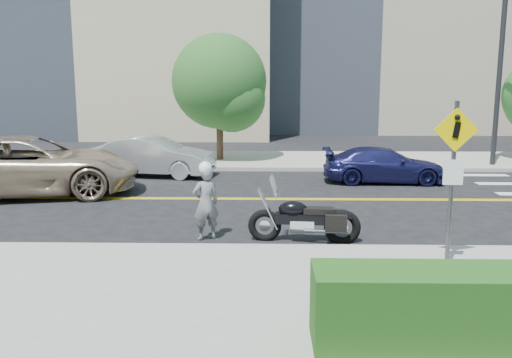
{
  "coord_description": "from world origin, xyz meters",
  "views": [
    {
      "loc": [
        0.92,
        -15.83,
        3.5
      ],
      "look_at": [
        0.64,
        -3.24,
        1.2
      ],
      "focal_mm": 38.0,
      "sensor_mm": 36.0,
      "label": 1
    }
  ],
  "objects_px": {
    "pedestrian_sign": "(453,169)",
    "parked_car_silver": "(153,156)",
    "motorcycle": "(305,209)",
    "suv": "(29,166)",
    "parked_car_blue": "(384,165)",
    "motorcyclist": "(206,201)"
  },
  "relations": [
    {
      "from": "suv",
      "to": "parked_car_blue",
      "type": "distance_m",
      "value": 11.61
    },
    {
      "from": "pedestrian_sign",
      "to": "suv",
      "type": "relative_size",
      "value": 0.46
    },
    {
      "from": "motorcycle",
      "to": "suv",
      "type": "relative_size",
      "value": 0.36
    },
    {
      "from": "motorcycle",
      "to": "parked_car_silver",
      "type": "bearing_deg",
      "value": 125.94
    },
    {
      "from": "motorcyclist",
      "to": "parked_car_silver",
      "type": "distance_m",
      "value": 8.59
    },
    {
      "from": "pedestrian_sign",
      "to": "parked_car_silver",
      "type": "bearing_deg",
      "value": 126.41
    },
    {
      "from": "parked_car_silver",
      "to": "parked_car_blue",
      "type": "relative_size",
      "value": 1.07
    },
    {
      "from": "motorcycle",
      "to": "parked_car_blue",
      "type": "height_order",
      "value": "motorcycle"
    },
    {
      "from": "pedestrian_sign",
      "to": "motorcycle",
      "type": "bearing_deg",
      "value": 140.7
    },
    {
      "from": "suv",
      "to": "parked_car_silver",
      "type": "height_order",
      "value": "suv"
    },
    {
      "from": "motorcycle",
      "to": "parked_car_blue",
      "type": "distance_m",
      "value": 7.8
    },
    {
      "from": "suv",
      "to": "pedestrian_sign",
      "type": "bearing_deg",
      "value": -135.53
    },
    {
      "from": "suv",
      "to": "parked_car_silver",
      "type": "distance_m",
      "value": 4.63
    },
    {
      "from": "pedestrian_sign",
      "to": "suv",
      "type": "xyz_separation_m",
      "value": [
        -10.62,
        6.76,
        -1.05
      ]
    },
    {
      "from": "motorcycle",
      "to": "parked_car_silver",
      "type": "xyz_separation_m",
      "value": [
        -5.07,
        8.19,
        0.01
      ]
    },
    {
      "from": "pedestrian_sign",
      "to": "motorcyclist",
      "type": "distance_m",
      "value": 5.22
    },
    {
      "from": "motorcycle",
      "to": "suv",
      "type": "bearing_deg",
      "value": 154.02
    },
    {
      "from": "suv",
      "to": "parked_car_blue",
      "type": "bearing_deg",
      "value": -91.3
    },
    {
      "from": "parked_car_silver",
      "to": "motorcycle",
      "type": "bearing_deg",
      "value": -138.89
    },
    {
      "from": "parked_car_blue",
      "to": "pedestrian_sign",
      "type": "bearing_deg",
      "value": 176.3
    },
    {
      "from": "parked_car_blue",
      "to": "suv",
      "type": "bearing_deg",
      "value": 102.72
    },
    {
      "from": "motorcycle",
      "to": "parked_car_blue",
      "type": "xyz_separation_m",
      "value": [
        3.21,
        7.1,
        -0.12
      ]
    }
  ]
}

